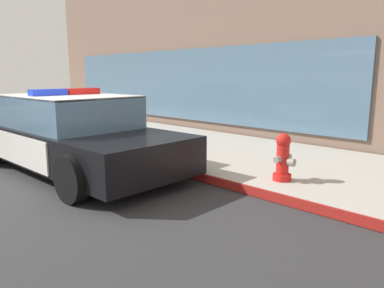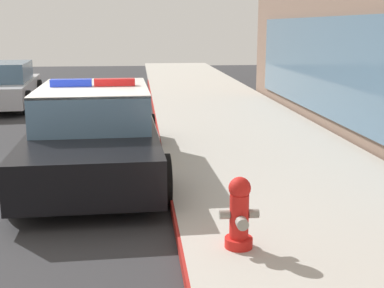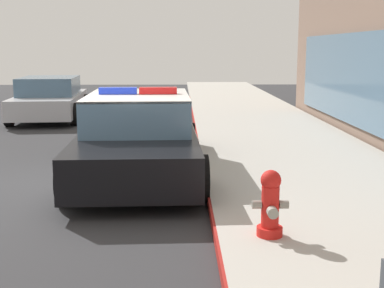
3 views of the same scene
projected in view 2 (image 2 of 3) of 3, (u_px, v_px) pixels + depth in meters
ground at (29, 195)px, 7.26m from camera, size 48.00×48.00×0.00m
sidewalk at (290, 181)px, 7.62m from camera, size 48.00×3.58×0.15m
curb_red_paint at (168, 185)px, 7.44m from camera, size 28.80×0.04×0.14m
police_cruiser at (95, 131)px, 8.19m from camera, size 4.86×2.21×1.49m
fire_hydrant at (239, 214)px, 5.10m from camera, size 0.34×0.39×0.73m
car_far_lane at (0, 85)px, 14.98m from camera, size 4.48×2.25×1.29m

